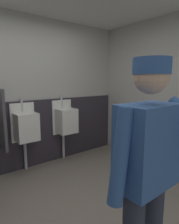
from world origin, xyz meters
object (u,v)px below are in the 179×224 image
urinal_middle (26,126)px  urinal_right (65,120)px  trash_bin (163,156)px  person (148,168)px

urinal_middle → urinal_right: size_ratio=1.00×
urinal_middle → urinal_right: 0.75m
trash_bin → person: bearing=-152.9°
person → trash_bin: (1.72, 0.88, -0.64)m
person → trash_bin: person is taller
urinal_middle → person: 2.36m
person → trash_bin: 2.04m
trash_bin → urinal_middle: bearing=138.5°
urinal_right → trash_bin: urinal_right is taller
urinal_right → person: person is taller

